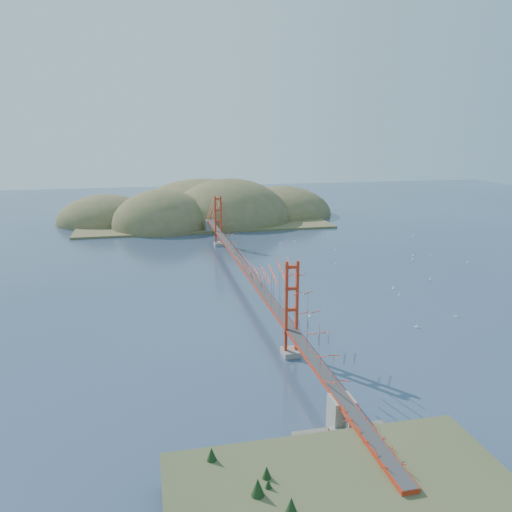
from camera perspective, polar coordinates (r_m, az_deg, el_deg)
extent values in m
plane|color=navy|center=(88.56, -1.49, -3.06)|extent=(320.00, 320.00, 0.00)
cube|color=gray|center=(61.17, 3.98, -10.92)|extent=(2.00, 2.40, 0.70)
cube|color=gray|center=(117.08, -4.29, 1.37)|extent=(2.00, 2.40, 0.70)
cube|color=red|center=(87.64, -1.50, -1.00)|extent=(1.40, 92.00, 0.16)
cube|color=red|center=(87.69, -1.50, -1.13)|extent=(1.33, 92.00, 0.24)
cube|color=#38383A|center=(87.61, -1.50, -0.94)|extent=(1.19, 92.00, 0.03)
cube|color=gray|center=(47.27, 9.72, -17.44)|extent=(2.00, 2.20, 3.30)
cube|color=gray|center=(132.34, -5.30, 3.42)|extent=(2.20, 2.60, 3.30)
cube|color=red|center=(41.80, 13.07, -19.58)|extent=(1.40, 12.00, 0.16)
cube|color=red|center=(41.94, 13.05, -19.86)|extent=(1.33, 12.00, 0.30)
cube|color=gray|center=(40.03, 15.58, -24.71)|extent=(0.50, 0.70, 2.95)
cube|color=gray|center=(42.12, 13.54, -22.35)|extent=(0.50, 0.70, 2.95)
cube|color=gray|center=(44.31, 11.76, -20.20)|extent=(0.50, 0.70, 2.95)
cube|color=gray|center=(45.82, 10.69, -18.87)|extent=(0.50, 0.70, 2.95)
cube|color=#59544C|center=(46.19, 10.87, -20.60)|extent=(9.00, 6.00, 0.24)
cube|color=brown|center=(46.58, 11.02, -19.54)|extent=(3.70, 2.30, 0.75)
cube|color=gray|center=(46.35, 11.05, -19.10)|extent=(3.70, 2.30, 0.10)
cylinder|color=white|center=(46.10, 11.07, -18.64)|extent=(0.03, 0.03, 1.00)
cube|color=#3F4B2A|center=(42.60, 6.98, -22.50)|extent=(24.00, 3.00, 1.80)
cone|color=black|center=(39.43, -1.09, -21.19)|extent=(0.64, 0.64, 0.92)
cone|color=black|center=(39.92, 14.91, -21.20)|extent=(0.66, 0.66, 0.94)
cone|color=black|center=(38.28, -2.60, -22.60)|extent=(0.51, 0.51, 0.73)
cone|color=black|center=(38.59, 17.32, -22.49)|extent=(0.88, 0.88, 1.26)
cone|color=black|center=(40.75, 6.58, -20.17)|extent=(0.48, 0.48, 0.69)
cone|color=black|center=(38.95, 5.23, -21.90)|extent=(0.53, 0.53, 0.75)
cube|color=#786345|center=(150.18, -6.16, 4.15)|extent=(70.00, 40.00, 0.60)
ellipsoid|color=#786345|center=(141.56, -10.63, 3.26)|extent=(28.00, 28.00, 21.00)
ellipsoid|color=#786345|center=(149.34, -3.02, 4.05)|extent=(36.00, 36.00, 25.00)
ellipsoid|color=#786345|center=(160.86, 2.87, 4.79)|extent=(32.00, 32.00, 18.00)
ellipsoid|color=#786345|center=(153.79, -16.77, 3.76)|extent=(28.00, 28.00, 16.00)
ellipsoid|color=#786345|center=(164.16, -6.02, 4.92)|extent=(44.00, 44.00, 22.00)
cube|color=white|center=(113.19, 9.08, 0.63)|extent=(0.51, 0.27, 0.09)
cylinder|color=white|center=(113.12, 9.08, 0.76)|extent=(0.01, 0.01, 0.53)
cube|color=white|center=(73.37, 6.13, -6.83)|extent=(0.21, 0.53, 0.09)
cylinder|color=white|center=(73.27, 6.14, -6.62)|extent=(0.02, 0.02, 0.57)
cube|color=white|center=(113.82, 19.38, 0.07)|extent=(0.57, 0.45, 0.10)
cylinder|color=white|center=(113.75, 19.39, 0.22)|extent=(0.02, 0.02, 0.61)
cube|color=white|center=(72.39, 17.84, -7.75)|extent=(0.66, 0.45, 0.11)
cylinder|color=white|center=(72.26, 17.86, -7.50)|extent=(0.02, 0.02, 0.69)
cube|color=white|center=(110.74, 23.00, -0.65)|extent=(0.27, 0.50, 0.09)
cylinder|color=white|center=(110.68, 23.02, -0.52)|extent=(0.01, 0.01, 0.52)
cube|color=white|center=(78.30, 21.86, -6.43)|extent=(0.60, 0.51, 0.11)
cylinder|color=white|center=(78.19, 21.89, -6.21)|extent=(0.02, 0.02, 0.65)
cube|color=white|center=(85.04, 16.02, -4.33)|extent=(0.45, 0.51, 0.09)
cylinder|color=white|center=(84.95, 16.03, -4.15)|extent=(0.01, 0.01, 0.56)
cube|color=white|center=(112.57, 17.51, 0.07)|extent=(0.27, 0.57, 0.10)
cylinder|color=white|center=(112.50, 17.52, 0.21)|extent=(0.02, 0.02, 0.59)
cube|color=white|center=(95.55, 19.28, -2.54)|extent=(0.62, 0.56, 0.11)
cylinder|color=white|center=(95.46, 19.30, -2.34)|extent=(0.02, 0.02, 0.69)
cube|color=white|center=(101.55, 9.12, -0.94)|extent=(0.49, 0.55, 0.10)
cylinder|color=white|center=(101.47, 9.13, -0.78)|extent=(0.02, 0.02, 0.61)
cube|color=white|center=(129.24, 8.26, 2.35)|extent=(0.18, 0.48, 0.09)
cylinder|color=white|center=(129.18, 8.26, 2.46)|extent=(0.01, 0.01, 0.52)
cube|color=white|center=(93.90, 5.45, -2.07)|extent=(0.41, 0.64, 0.11)
cylinder|color=white|center=(93.80, 5.46, -1.88)|extent=(0.02, 0.02, 0.67)
cube|color=white|center=(124.16, 9.71, 1.81)|extent=(0.48, 0.38, 0.09)
cylinder|color=white|center=(124.11, 9.72, 1.92)|extent=(0.01, 0.01, 0.51)
cube|color=white|center=(120.44, 4.44, 1.59)|extent=(0.52, 0.32, 0.09)
cylinder|color=white|center=(120.38, 4.44, 1.71)|extent=(0.01, 0.01, 0.54)
cube|color=white|center=(118.35, 2.79, 1.39)|extent=(0.60, 0.35, 0.10)
cylinder|color=white|center=(118.28, 2.79, 1.54)|extent=(0.02, 0.02, 0.63)
cube|color=white|center=(133.08, 17.53, 2.18)|extent=(0.66, 0.38, 0.11)
cylinder|color=white|center=(133.02, 17.54, 2.32)|extent=(0.02, 0.02, 0.68)
cube|color=white|center=(108.82, 17.46, -0.40)|extent=(0.51, 0.59, 0.11)
cylinder|color=white|center=(108.74, 17.47, -0.24)|extent=(0.02, 0.02, 0.64)
cube|color=white|center=(88.22, 15.40, -3.61)|extent=(0.65, 0.46, 0.11)
cylinder|color=white|center=(88.12, 15.41, -3.40)|extent=(0.02, 0.02, 0.68)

